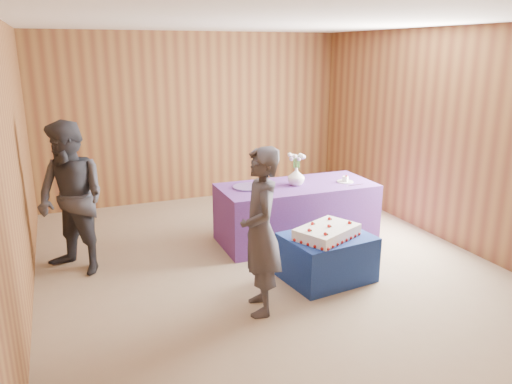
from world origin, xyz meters
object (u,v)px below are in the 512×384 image
serving_table (296,212)px  vase (296,176)px  cake_table (327,257)px  guest_right (71,199)px  guest_left (261,232)px  sheet_cake (327,232)px

serving_table → vase: size_ratio=8.83×
cake_table → guest_right: (-2.51, 1.22, 0.60)m
guest_left → guest_right: bearing=-122.0°
serving_table → vase: vase is taller
sheet_cake → guest_right: (-2.47, 1.26, 0.29)m
serving_table → guest_right: (-2.72, 0.04, 0.48)m
serving_table → guest_left: guest_left is taller
guest_right → serving_table: bearing=49.1°
sheet_cake → vase: (0.23, 1.21, 0.30)m
vase → guest_left: 1.89m
guest_right → sheet_cake: bearing=23.0°
cake_table → serving_table: bearing=72.8°
cake_table → sheet_cake: (-0.04, -0.04, 0.31)m
cake_table → sheet_cake: size_ratio=1.11×
serving_table → guest_right: size_ratio=1.17×
cake_table → serving_table: (0.21, 1.18, 0.12)m
serving_table → guest_left: (-1.14, -1.53, 0.42)m
vase → guest_right: (-2.70, 0.05, -0.01)m
cake_table → guest_right: guest_right is taller
cake_table → guest_right: size_ratio=0.53×
cake_table → vase: 1.33m
serving_table → vase: 0.49m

